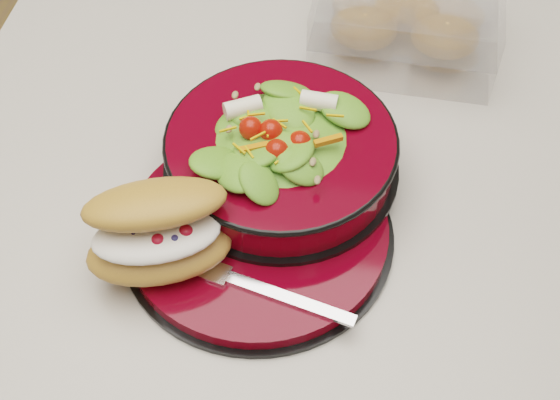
% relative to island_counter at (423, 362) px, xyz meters
% --- Properties ---
extents(island_counter, '(1.24, 0.74, 0.90)m').
position_rel_island_counter_xyz_m(island_counter, '(0.00, 0.00, 0.00)').
color(island_counter, silver).
rests_on(island_counter, ground).
extents(dinner_plate, '(0.28, 0.28, 0.02)m').
position_rel_island_counter_xyz_m(dinner_plate, '(-0.23, -0.12, 0.46)').
color(dinner_plate, black).
rests_on(dinner_plate, island_counter).
extents(salad_bowl, '(0.25, 0.25, 0.10)m').
position_rel_island_counter_xyz_m(salad_bowl, '(-0.22, -0.04, 0.50)').
color(salad_bowl, black).
rests_on(salad_bowl, dinner_plate).
extents(croissant, '(0.16, 0.13, 0.09)m').
position_rel_island_counter_xyz_m(croissant, '(-0.31, -0.17, 0.51)').
color(croissant, '#CD853E').
rests_on(croissant, dinner_plate).
extents(fork, '(0.17, 0.06, 0.00)m').
position_rel_island_counter_xyz_m(fork, '(-0.21, -0.19, 0.47)').
color(fork, silver).
rests_on(fork, dinner_plate).
extents(pastry_box, '(0.22, 0.17, 0.09)m').
position_rel_island_counter_xyz_m(pastry_box, '(-0.10, 0.20, 0.49)').
color(pastry_box, white).
rests_on(pastry_box, island_counter).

